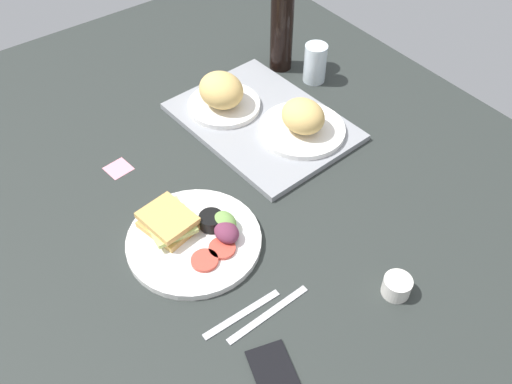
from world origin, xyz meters
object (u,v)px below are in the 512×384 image
at_px(plate_with_salad, 194,235).
at_px(drinking_glass, 315,63).
at_px(espresso_cup, 397,286).
at_px(fork, 242,314).
at_px(bread_plate_far, 303,122).
at_px(knife, 268,314).
at_px(sticky_note, 118,168).
at_px(cell_phone, 278,381).
at_px(serving_tray, 262,121).
at_px(soda_bottle, 282,30).
at_px(bread_plate_near, 222,95).

xyz_separation_m(plate_with_salad, drinking_glass, (-0.29, 0.59, 0.04)).
relative_size(drinking_glass, espresso_cup, 1.97).
relative_size(plate_with_salad, fork, 1.68).
relative_size(bread_plate_far, drinking_glass, 1.98).
xyz_separation_m(knife, sticky_note, (-0.53, -0.04, -0.00)).
xyz_separation_m(bread_plate_far, cell_phone, (0.47, -0.45, -0.05)).
bearing_deg(sticky_note, serving_tray, 79.02).
height_order(soda_bottle, sticky_note, soda_bottle).
bearing_deg(soda_bottle, fork, -43.59).
bearing_deg(soda_bottle, espresso_cup, -22.30).
relative_size(bread_plate_far, espresso_cup, 3.89).
bearing_deg(soda_bottle, plate_with_salad, -54.18).
bearing_deg(bread_plate_far, sticky_note, -112.35).
bearing_deg(soda_bottle, cell_phone, -38.85).
bearing_deg(plate_with_salad, bread_plate_near, 137.47).
distance_m(bread_plate_far, plate_with_salad, 0.42).
relative_size(bread_plate_near, cell_phone, 1.32).
xyz_separation_m(espresso_cup, knife, (-0.11, -0.23, -0.02)).
bearing_deg(drinking_glass, fork, -50.91).
bearing_deg(knife, plate_with_salad, 92.12).
xyz_separation_m(soda_bottle, cell_phone, (0.75, -0.60, -0.11)).
distance_m(drinking_glass, fork, 0.79).
distance_m(drinking_glass, knife, 0.78).
xyz_separation_m(drinking_glass, knife, (0.53, -0.57, -0.05)).
height_order(bread_plate_near, soda_bottle, soda_bottle).
xyz_separation_m(espresso_cup, cell_phone, (0.01, -0.30, -0.02)).
bearing_deg(bread_plate_far, fork, -52.30).
xyz_separation_m(bread_plate_near, drinking_glass, (0.03, 0.29, -0.00)).
relative_size(serving_tray, fork, 2.65).
height_order(drinking_glass, espresso_cup, drinking_glass).
relative_size(bread_plate_near, espresso_cup, 3.41).
height_order(serving_tray, bread_plate_far, bread_plate_far).
bearing_deg(espresso_cup, cell_phone, -88.87).
relative_size(serving_tray, cell_phone, 3.13).
relative_size(plate_with_salad, espresso_cup, 5.09).
bearing_deg(sticky_note, drinking_glass, 89.53).
bearing_deg(cell_phone, soda_bottle, 157.99).
relative_size(espresso_cup, knife, 0.29).
distance_m(plate_with_salad, cell_phone, 0.36).
bearing_deg(fork, soda_bottle, 47.70).
height_order(bread_plate_far, drinking_glass, drinking_glass).
bearing_deg(drinking_glass, cell_phone, -44.90).
relative_size(drinking_glass, knife, 0.58).
distance_m(bread_plate_near, soda_bottle, 0.27).
bearing_deg(plate_with_salad, sticky_note, -174.54).
bearing_deg(knife, cell_phone, -122.48).
xyz_separation_m(bread_plate_far, knife, (0.36, -0.38, -0.05)).
distance_m(plate_with_salad, sticky_note, 0.30).
bearing_deg(drinking_glass, espresso_cup, -28.15).
bearing_deg(knife, soda_bottle, 48.12).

